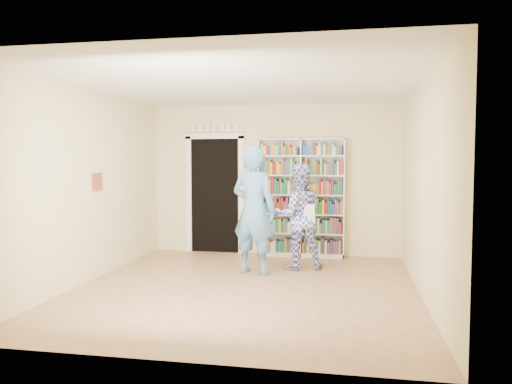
% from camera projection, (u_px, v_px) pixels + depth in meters
% --- Properties ---
extents(floor, '(5.00, 5.00, 0.00)m').
position_uv_depth(floor, '(246.00, 288.00, 6.67)').
color(floor, '#8E6644').
rests_on(floor, ground).
extents(ceiling, '(5.00, 5.00, 0.00)m').
position_uv_depth(ceiling, '(246.00, 84.00, 6.49)').
color(ceiling, white).
rests_on(ceiling, wall_back).
extents(wall_back, '(4.50, 0.00, 4.50)m').
position_uv_depth(wall_back, '(274.00, 180.00, 9.03)').
color(wall_back, beige).
rests_on(wall_back, floor).
extents(wall_left, '(0.00, 5.00, 5.00)m').
position_uv_depth(wall_left, '(89.00, 186.00, 6.99)').
color(wall_left, beige).
rests_on(wall_left, floor).
extents(wall_right, '(0.00, 5.00, 5.00)m').
position_uv_depth(wall_right, '(424.00, 189.00, 6.17)').
color(wall_right, beige).
rests_on(wall_right, floor).
extents(bookshelf, '(1.52, 0.28, 2.09)m').
position_uv_depth(bookshelf, '(301.00, 197.00, 8.80)').
color(bookshelf, white).
rests_on(bookshelf, floor).
extents(doorway, '(1.10, 0.08, 2.43)m').
position_uv_depth(doorway, '(215.00, 189.00, 9.22)').
color(doorway, black).
rests_on(doorway, floor).
extents(wall_art, '(0.03, 0.25, 0.25)m').
position_uv_depth(wall_art, '(97.00, 182.00, 7.18)').
color(wall_art, brown).
rests_on(wall_art, wall_left).
extents(man_blue, '(0.80, 0.64, 1.92)m').
position_uv_depth(man_blue, '(254.00, 210.00, 7.47)').
color(man_blue, '#548ABC').
rests_on(man_blue, floor).
extents(man_plaid, '(0.95, 0.83, 1.65)m').
position_uv_depth(man_plaid, '(298.00, 217.00, 7.81)').
color(man_plaid, '#32359A').
rests_on(man_plaid, floor).
extents(paper_sheet, '(0.19, 0.04, 0.27)m').
position_uv_depth(paper_sheet, '(308.00, 213.00, 7.57)').
color(paper_sheet, white).
rests_on(paper_sheet, man_plaid).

